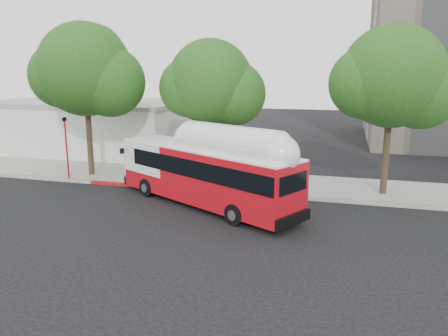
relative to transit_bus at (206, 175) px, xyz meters
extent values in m
plane|color=black|center=(-0.14, -1.44, -1.61)|extent=(120.00, 120.00, 0.00)
cube|color=gray|center=(-0.14, 5.06, -1.54)|extent=(60.00, 5.00, 0.15)
cube|color=gray|center=(-0.14, 2.46, -1.54)|extent=(60.00, 0.30, 0.15)
cube|color=#A01311|center=(-3.14, 2.46, -1.53)|extent=(10.00, 0.32, 0.16)
cylinder|color=#2D2116|center=(-9.14, 4.06, 1.43)|extent=(0.36, 0.36, 6.08)
sphere|color=#184C15|center=(-9.14, 4.06, 5.23)|extent=(5.80, 5.80, 5.80)
sphere|color=#184C15|center=(-7.55, 4.26, 4.47)|extent=(4.35, 4.35, 4.35)
cylinder|color=#2D2116|center=(-1.14, 4.56, 1.11)|extent=(0.36, 0.36, 5.44)
sphere|color=#184C15|center=(-1.14, 4.56, 4.51)|extent=(5.00, 5.00, 5.00)
sphere|color=#184C15|center=(0.23, 4.76, 3.83)|extent=(3.75, 3.75, 3.75)
cylinder|color=#2D2116|center=(8.86, 4.36, 1.27)|extent=(0.36, 0.36, 5.76)
sphere|color=#184C15|center=(8.86, 4.36, 4.87)|extent=(5.40, 5.40, 5.40)
sphere|color=#184C15|center=(10.34, 4.56, 4.15)|extent=(4.05, 4.05, 4.05)
cube|color=silver|center=(-14.14, 12.56, 0.39)|extent=(16.00, 10.00, 4.00)
cube|color=gray|center=(-14.14, 12.56, 2.49)|extent=(16.20, 10.20, 0.30)
cube|color=#AE0C15|center=(-0.07, 0.04, 0.01)|extent=(10.61, 7.29, 2.62)
cube|color=black|center=(0.32, -0.18, 0.55)|extent=(9.69, 6.81, 0.86)
cube|color=white|center=(-0.07, 0.04, 1.36)|extent=(10.58, 7.23, 0.09)
cube|color=white|center=(1.51, -0.83, 1.59)|extent=(5.93, 4.37, 0.50)
cube|color=black|center=(-5.24, 2.90, -1.16)|extent=(1.42, 1.77, 0.05)
imported|color=navy|center=(-5.24, 2.90, -0.73)|extent=(1.22, 1.62, 0.81)
cylinder|color=#B11712|center=(-9.96, 2.76, 0.27)|extent=(0.11, 0.11, 3.76)
cube|color=black|center=(-9.96, 2.76, 2.24)|extent=(0.05, 0.38, 0.23)
camera|label=1|loc=(6.57, -20.37, 5.18)|focal=35.00mm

